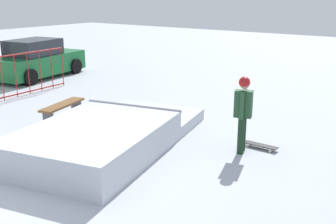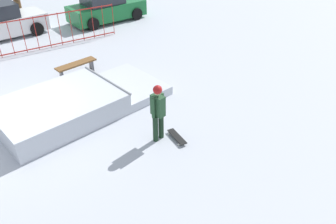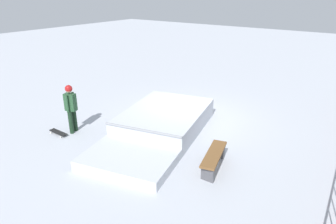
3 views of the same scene
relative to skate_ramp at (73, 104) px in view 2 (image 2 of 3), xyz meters
The scene contains 6 objects.
ground_plane 1.71m from the skate_ramp, behind, with size 60.00×60.00×0.00m, color #B2B7C1.
skate_ramp is the anchor object (origin of this frame).
skater 3.13m from the skate_ramp, 56.35° to the right, with size 0.43×0.43×1.73m.
skateboard 3.54m from the skate_ramp, 52.71° to the right, with size 0.27×0.80×0.09m.
park_bench 2.72m from the skate_ramp, 70.60° to the left, with size 1.65×0.78×0.48m.
parked_car_green 9.26m from the skate_ramp, 62.21° to the left, with size 4.31×2.42×1.60m.
Camera 2 is at (-0.15, -9.27, 5.84)m, focal length 35.42 mm.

